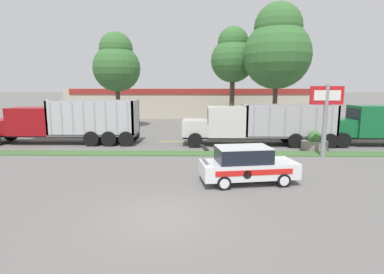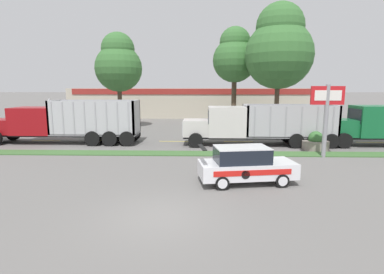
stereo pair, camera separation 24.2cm
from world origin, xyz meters
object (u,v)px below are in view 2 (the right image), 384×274
object	(u,v)px
rally_car	(245,165)
store_sign_post	(327,108)
dump_truck_trail	(244,125)
stone_planter	(315,143)
dump_truck_lead	(53,124)

from	to	relation	value
rally_car	store_sign_post	world-z (taller)	store_sign_post
rally_car	store_sign_post	distance (m)	8.37
dump_truck_trail	rally_car	bearing A→B (deg)	-97.88
stone_planter	store_sign_post	bearing A→B (deg)	-98.32
dump_truck_trail	store_sign_post	world-z (taller)	store_sign_post
rally_car	dump_truck_lead	bearing A→B (deg)	144.56
dump_truck_trail	store_sign_post	bearing A→B (deg)	-41.62
rally_car	stone_planter	xyz separation A→B (m)	(6.19, 7.82, -0.39)
store_sign_post	dump_truck_lead	bearing A→B (deg)	167.52
dump_truck_trail	rally_car	distance (m)	9.67
store_sign_post	stone_planter	distance (m)	3.55
dump_truck_trail	rally_car	xyz separation A→B (m)	(-1.32, -9.56, -0.66)
dump_truck_trail	dump_truck_lead	bearing A→B (deg)	178.69
store_sign_post	stone_planter	bearing A→B (deg)	81.68
dump_truck_lead	dump_truck_trail	world-z (taller)	dump_truck_lead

